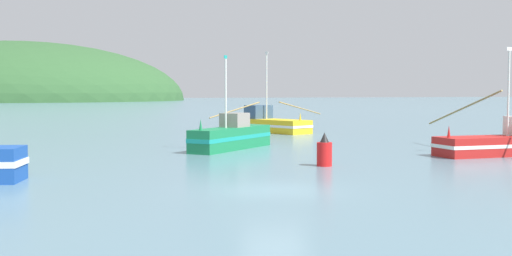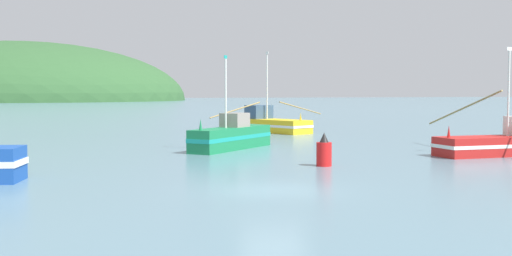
% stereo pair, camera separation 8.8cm
% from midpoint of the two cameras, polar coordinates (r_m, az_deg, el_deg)
% --- Properties ---
extents(ground_plane, '(600.00, 600.00, 0.00)m').
position_cam_midpoint_polar(ground_plane, '(24.40, 1.69, -5.58)').
color(ground_plane, slate).
extents(hill_far_left, '(122.81, 98.24, 44.05)m').
position_cam_midpoint_polar(hill_far_left, '(254.37, -20.24, 2.31)').
color(hill_far_left, '#2D562D').
rests_on(hill_far_left, ground).
extents(fishing_boat_yellow, '(12.43, 8.72, 7.32)m').
position_cam_midpoint_polar(fishing_boat_yellow, '(58.13, 1.15, 0.40)').
color(fishing_boat_yellow, gold).
rests_on(fishing_boat_yellow, ground).
extents(fishing_boat_green, '(6.73, 6.99, 6.01)m').
position_cam_midpoint_polar(fishing_boat_green, '(41.20, -2.13, -0.75)').
color(fishing_boat_green, '#197A47').
rests_on(fishing_boat_green, ground).
extents(channel_buoy, '(0.77, 0.77, 1.70)m').
position_cam_midpoint_polar(channel_buoy, '(32.19, 6.17, -2.15)').
color(channel_buoy, red).
rests_on(channel_buoy, ground).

